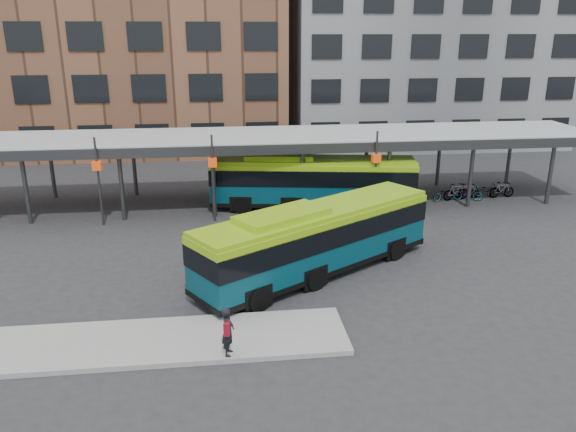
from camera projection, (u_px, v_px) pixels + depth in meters
name	position (u px, v px, depth m)	size (l,w,h in m)	color
ground	(291.00, 296.00, 22.27)	(120.00, 120.00, 0.00)	#28282B
boarding_island	(139.00, 343.00, 18.79)	(14.00, 3.00, 0.18)	gray
canopy	(263.00, 139.00, 33.16)	(40.00, 6.53, 4.80)	#999B9E
building_brick	(128.00, 18.00, 47.80)	(26.00, 14.00, 22.00)	brown
building_grey	(421.00, 30.00, 51.11)	(24.00, 14.00, 20.00)	slate
bus_front	(317.00, 238.00, 23.83)	(11.04, 8.28, 3.18)	#063B4A
bus_rear	(312.00, 180.00, 32.81)	(12.06, 4.34, 3.26)	#063B4A
pedestrian	(228.00, 331.00, 17.70)	(0.49, 0.67, 1.63)	black
bike_rack	(473.00, 191.00, 34.96)	(5.62, 1.62, 1.07)	slate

